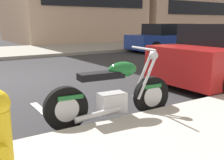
# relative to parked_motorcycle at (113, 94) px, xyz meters

# --- Properties ---
(ground_plane) EXTENTS (260.00, 260.00, 0.00)m
(ground_plane) POSITION_rel_parked_motorcycle_xyz_m (-0.77, 3.93, -0.43)
(ground_plane) COLOR #28282B
(sidewalk_far_curb) EXTENTS (120.00, 5.00, 0.14)m
(sidewalk_far_curb) POSITION_rel_parked_motorcycle_xyz_m (11.23, 10.46, -0.36)
(sidewalk_far_curb) COLOR gray
(sidewalk_far_curb) RESTS_ON ground
(parking_stall_stripe) EXTENTS (0.12, 2.20, 0.01)m
(parking_stall_stripe) POSITION_rel_parked_motorcycle_xyz_m (-0.77, 0.50, -0.42)
(parking_stall_stripe) COLOR silver
(parking_stall_stripe) RESTS_ON ground
(parked_motorcycle) EXTENTS (2.09, 0.62, 1.11)m
(parked_motorcycle) POSITION_rel_parked_motorcycle_xyz_m (0.00, 0.00, 0.00)
(parked_motorcycle) COLOR black
(parked_motorcycle) RESTS_ON ground
(car_opposite_curb) EXTENTS (4.36, 2.12, 1.42)m
(car_opposite_curb) POSITION_rel_parked_motorcycle_xyz_m (7.91, 7.07, 0.25)
(car_opposite_curb) COLOR navy
(car_opposite_curb) RESTS_ON ground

